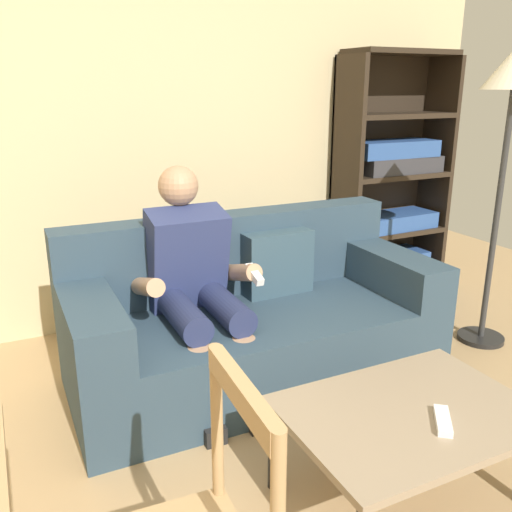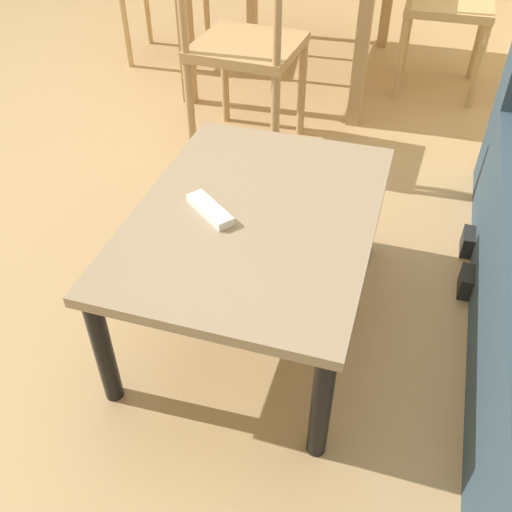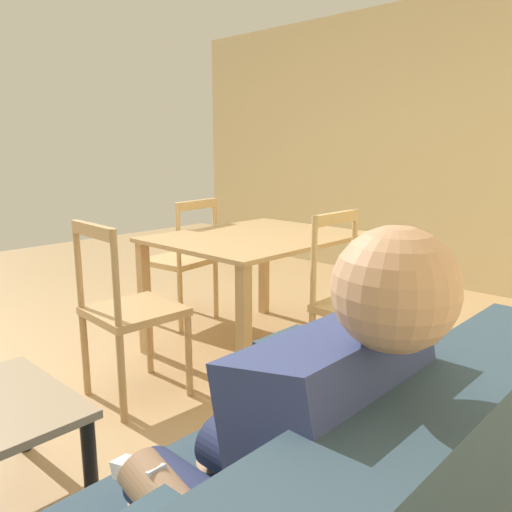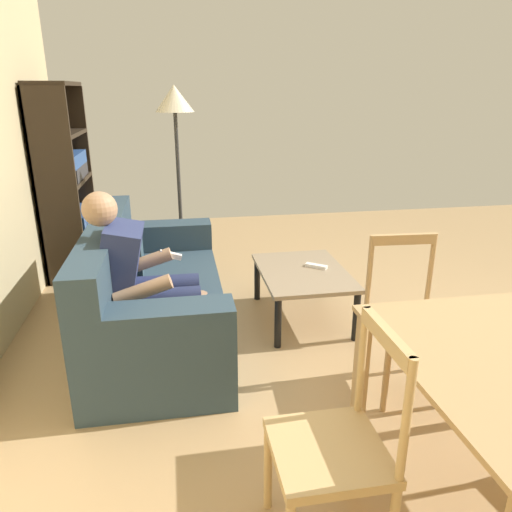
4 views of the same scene
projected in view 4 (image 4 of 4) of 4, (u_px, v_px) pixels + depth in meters
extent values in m
plane|color=tan|center=(426.00, 384.00, 2.92)|extent=(8.47, 8.47, 0.00)
cube|color=#2D4251|center=(160.00, 311.00, 3.44)|extent=(1.95, 0.89, 0.40)
cube|color=#2D4251|center=(106.00, 258.00, 3.25)|extent=(1.94, 0.21, 0.45)
cube|color=#2D4251|center=(153.00, 327.00, 2.55)|extent=(0.25, 0.88, 0.22)
cube|color=#2D4251|center=(160.00, 236.00, 4.13)|extent=(0.25, 0.88, 0.22)
cube|color=#324A58|center=(133.00, 253.00, 3.49)|extent=(0.40, 0.15, 0.36)
cube|color=navy|center=(119.00, 268.00, 2.97)|extent=(0.40, 0.33, 0.57)
sphere|color=tan|center=(100.00, 209.00, 2.83)|extent=(0.21, 0.21, 0.21)
cylinder|color=navy|center=(166.00, 300.00, 2.98)|extent=(0.15, 0.44, 0.15)
cylinder|color=tan|center=(203.00, 335.00, 3.10)|extent=(0.11, 0.11, 0.40)
cube|color=black|center=(215.00, 355.00, 3.17)|extent=(0.10, 0.24, 0.08)
cylinder|color=navy|center=(166.00, 286.00, 3.18)|extent=(0.15, 0.44, 0.15)
cylinder|color=tan|center=(201.00, 320.00, 3.30)|extent=(0.11, 0.11, 0.40)
cube|color=black|center=(213.00, 339.00, 3.37)|extent=(0.10, 0.24, 0.08)
cylinder|color=tan|center=(143.00, 291.00, 2.78)|extent=(0.09, 0.35, 0.19)
cylinder|color=tan|center=(147.00, 262.00, 3.25)|extent=(0.09, 0.35, 0.19)
cube|color=white|center=(171.00, 255.00, 3.26)|extent=(0.04, 0.15, 0.08)
cube|color=gray|center=(303.00, 272.00, 3.65)|extent=(0.90, 0.65, 0.03)
cylinder|color=black|center=(356.00, 317.00, 3.38)|extent=(0.05, 0.05, 0.37)
cylinder|color=black|center=(321.00, 275.00, 4.15)|extent=(0.05, 0.05, 0.37)
cylinder|color=black|center=(278.00, 323.00, 3.29)|extent=(0.05, 0.05, 0.37)
cylinder|color=black|center=(257.00, 279.00, 4.06)|extent=(0.05, 0.05, 0.37)
cube|color=white|center=(316.00, 266.00, 3.70)|extent=(0.14, 0.16, 0.02)
cube|color=#2D2319|center=(56.00, 191.00, 4.14)|extent=(0.04, 0.36, 1.74)
cube|color=#2D2319|center=(74.00, 175.00, 4.93)|extent=(0.04, 0.36, 1.74)
cube|color=#2D2319|center=(47.00, 183.00, 4.51)|extent=(0.88, 0.02, 1.74)
cube|color=#2D2319|center=(77.00, 266.00, 4.82)|extent=(0.81, 0.36, 0.04)
cube|color=#2D2319|center=(71.00, 225.00, 4.68)|extent=(0.81, 0.36, 0.04)
cube|color=#2D2319|center=(66.00, 181.00, 4.53)|extent=(0.81, 0.36, 0.04)
cube|color=#2D2319|center=(59.00, 134.00, 4.39)|extent=(0.81, 0.36, 0.04)
cube|color=#2D2319|center=(53.00, 84.00, 4.24)|extent=(0.81, 0.36, 0.04)
cube|color=#2D5193|center=(79.00, 258.00, 4.82)|extent=(0.67, 0.31, 0.12)
cube|color=#2D5193|center=(76.00, 248.00, 4.74)|extent=(0.67, 0.31, 0.12)
cube|color=#2D5193|center=(73.00, 216.00, 4.68)|extent=(0.68, 0.32, 0.12)
cube|color=#333338|center=(67.00, 172.00, 4.53)|extent=(0.67, 0.30, 0.12)
cube|color=#2D5193|center=(64.00, 160.00, 4.44)|extent=(0.67, 0.29, 0.12)
cube|color=tan|center=(360.00, 378.00, 2.37)|extent=(0.06, 0.06, 0.71)
cube|color=tan|center=(328.00, 451.00, 1.78)|extent=(0.42, 0.42, 0.04)
cylinder|color=tan|center=(268.00, 466.00, 2.00)|extent=(0.04, 0.04, 0.43)
cylinder|color=tan|center=(354.00, 455.00, 2.06)|extent=(0.04, 0.04, 0.43)
cylinder|color=tan|center=(362.00, 362.00, 1.91)|extent=(0.03, 0.03, 0.49)
cylinder|color=tan|center=(406.00, 424.00, 1.56)|extent=(0.03, 0.03, 0.49)
cube|color=tan|center=(387.00, 337.00, 1.66)|extent=(0.38, 0.04, 0.06)
cube|color=tan|center=(409.00, 321.00, 2.73)|extent=(0.44, 0.44, 0.04)
cylinder|color=tan|center=(386.00, 376.00, 2.61)|extent=(0.04, 0.04, 0.46)
cylinder|color=tan|center=(452.00, 371.00, 2.65)|extent=(0.04, 0.04, 0.46)
cylinder|color=tan|center=(364.00, 341.00, 2.97)|extent=(0.04, 0.04, 0.46)
cylinder|color=tan|center=(422.00, 338.00, 3.01)|extent=(0.04, 0.04, 0.46)
cylinder|color=tan|center=(369.00, 273.00, 2.82)|extent=(0.03, 0.03, 0.46)
cylinder|color=tan|center=(431.00, 270.00, 2.86)|extent=(0.03, 0.03, 0.46)
cube|color=tan|center=(404.00, 239.00, 2.77)|extent=(0.06, 0.38, 0.06)
cylinder|color=black|center=(183.00, 263.00, 4.91)|extent=(0.28, 0.28, 0.03)
cylinder|color=#333333|center=(179.00, 192.00, 4.67)|extent=(0.04, 0.04, 1.52)
cone|color=beige|center=(174.00, 98.00, 4.38)|extent=(0.36, 0.36, 0.24)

